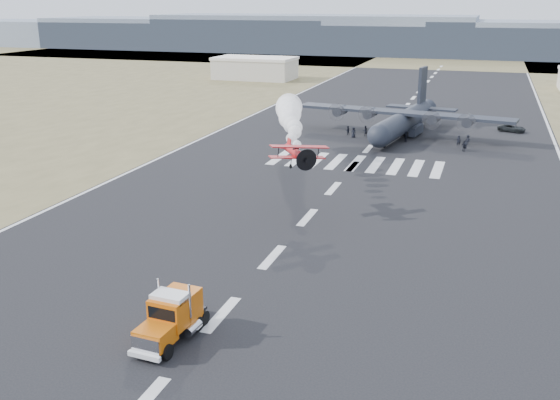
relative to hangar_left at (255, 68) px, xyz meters
The scene contains 21 objects.
ground 154.08m from the hangar_left, 70.27° to the right, with size 500.00×500.00×0.00m, color black.
scrub_far 99.70m from the hangar_left, 58.54° to the left, with size 500.00×80.00×0.00m, color brown.
runway_markings 99.70m from the hangar_left, 58.54° to the right, with size 60.00×260.00×0.01m, color silver, non-canonical shape.
ridge_seg_a 183.53m from the hangar_left, 141.19° to the left, with size 150.00×50.00×13.00m, color slate.
ridge_seg_b 139.02m from the hangar_left, 124.15° to the left, with size 150.00×50.00×15.00m, color slate.
ridge_seg_c 115.84m from the hangar_left, 96.45° to the left, with size 150.00×50.00×17.00m, color slate.
ridge_seg_d 126.25m from the hangar_left, 65.67° to the left, with size 150.00×50.00×13.00m, color slate.
hangar_left is the anchor object (origin of this frame).
semi_truck 157.53m from the hangar_left, 71.46° to the right, with size 3.06×8.01×3.56m.
aerobatic_biplane 130.24m from the hangar_left, 67.24° to the right, with size 6.69×6.30×2.85m.
smoke_trail 104.63m from the hangar_left, 66.38° to the right, with size 11.92×29.53×4.23m.
transport_aircraft 91.03m from the hangar_left, 52.00° to the right, with size 38.87×31.87×11.22m.
support_vehicle 97.37m from the hangar_left, 39.96° to the right, with size 2.28×4.95×1.38m, color black.
crew_a 105.26m from the hangar_left, 50.33° to the right, with size 0.57×0.47×1.58m, color black.
crew_b 89.85m from the hangar_left, 56.58° to the right, with size 0.91×0.56×1.88m, color black.
crew_c 101.87m from the hangar_left, 48.62° to the right, with size 1.06×0.49×1.64m, color black.
crew_d 105.86m from the hangar_left, 50.74° to the right, with size 1.00×0.51×1.70m, color black.
crew_e 90.68m from the hangar_left, 58.19° to the right, with size 0.90×0.55×1.84m, color black.
crew_f 96.16m from the hangar_left, 53.61° to the right, with size 1.71×0.55×1.85m, color black.
crew_g 102.36m from the hangar_left, 49.91° to the right, with size 0.68×0.56×1.85m, color black.
crew_h 88.23m from the hangar_left, 58.33° to the right, with size 0.80×0.49×1.64m, color black.
Camera 1 is at (18.05, -39.59, 23.13)m, focal length 40.00 mm.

